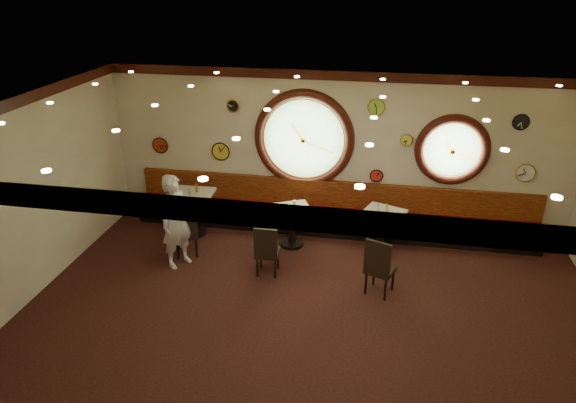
# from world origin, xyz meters

# --- Properties ---
(floor) EXTENTS (9.00, 6.00, 0.00)m
(floor) POSITION_xyz_m (0.00, 0.00, 0.00)
(floor) COLOR black
(floor) RESTS_ON ground
(ceiling) EXTENTS (9.00, 6.00, 0.02)m
(ceiling) POSITION_xyz_m (0.00, 0.00, 3.20)
(ceiling) COLOR gold
(ceiling) RESTS_ON wall_back
(wall_back) EXTENTS (9.00, 0.02, 3.20)m
(wall_back) POSITION_xyz_m (0.00, 3.00, 1.60)
(wall_back) COLOR beige
(wall_back) RESTS_ON floor
(wall_front) EXTENTS (9.00, 0.02, 3.20)m
(wall_front) POSITION_xyz_m (0.00, -3.00, 1.60)
(wall_front) COLOR beige
(wall_front) RESTS_ON floor
(wall_left) EXTENTS (0.02, 6.00, 3.20)m
(wall_left) POSITION_xyz_m (-4.50, 0.00, 1.60)
(wall_left) COLOR beige
(wall_left) RESTS_ON floor
(molding_back) EXTENTS (9.00, 0.10, 0.18)m
(molding_back) POSITION_xyz_m (0.00, 2.95, 3.11)
(molding_back) COLOR #351009
(molding_back) RESTS_ON wall_back
(molding_front) EXTENTS (9.00, 0.10, 0.18)m
(molding_front) POSITION_xyz_m (0.00, -2.95, 3.11)
(molding_front) COLOR #351009
(molding_front) RESTS_ON wall_back
(molding_left) EXTENTS (0.10, 6.00, 0.18)m
(molding_left) POSITION_xyz_m (-4.45, 0.00, 3.11)
(molding_left) COLOR #351009
(molding_left) RESTS_ON wall_back
(banquette_base) EXTENTS (8.00, 0.55, 0.20)m
(banquette_base) POSITION_xyz_m (0.00, 2.72, 0.10)
(banquette_base) COLOR black
(banquette_base) RESTS_ON floor
(banquette_seat) EXTENTS (8.00, 0.55, 0.30)m
(banquette_seat) POSITION_xyz_m (0.00, 2.72, 0.35)
(banquette_seat) COLOR #5C0F07
(banquette_seat) RESTS_ON banquette_base
(banquette_back) EXTENTS (8.00, 0.10, 0.55)m
(banquette_back) POSITION_xyz_m (0.00, 2.94, 0.75)
(banquette_back) COLOR #5F0807
(banquette_back) RESTS_ON wall_back
(porthole_left_glass) EXTENTS (1.66, 0.02, 1.66)m
(porthole_left_glass) POSITION_xyz_m (-0.60, 3.00, 1.85)
(porthole_left_glass) COLOR #8DC173
(porthole_left_glass) RESTS_ON wall_back
(porthole_left_frame) EXTENTS (1.98, 0.18, 1.98)m
(porthole_left_frame) POSITION_xyz_m (-0.60, 2.98, 1.85)
(porthole_left_frame) COLOR #351009
(porthole_left_frame) RESTS_ON wall_back
(porthole_left_ring) EXTENTS (1.61, 0.03, 1.61)m
(porthole_left_ring) POSITION_xyz_m (-0.60, 2.95, 1.85)
(porthole_left_ring) COLOR gold
(porthole_left_ring) RESTS_ON wall_back
(porthole_right_glass) EXTENTS (1.10, 0.02, 1.10)m
(porthole_right_glass) POSITION_xyz_m (2.20, 3.00, 1.80)
(porthole_right_glass) COLOR #8DC173
(porthole_right_glass) RESTS_ON wall_back
(porthole_right_frame) EXTENTS (1.38, 0.18, 1.38)m
(porthole_right_frame) POSITION_xyz_m (2.20, 2.98, 1.80)
(porthole_right_frame) COLOR #351009
(porthole_right_frame) RESTS_ON wall_back
(porthole_right_ring) EXTENTS (1.09, 0.03, 1.09)m
(porthole_right_ring) POSITION_xyz_m (2.20, 2.95, 1.80)
(porthole_right_ring) COLOR gold
(porthole_right_ring) RESTS_ON wall_back
(wall_clock_0) EXTENTS (0.36, 0.03, 0.36)m
(wall_clock_0) POSITION_xyz_m (-2.30, 2.96, 1.50)
(wall_clock_0) COLOR yellow
(wall_clock_0) RESTS_ON wall_back
(wall_clock_1) EXTENTS (0.22, 0.03, 0.22)m
(wall_clock_1) POSITION_xyz_m (1.35, 2.96, 1.95)
(wall_clock_1) COLOR #F3F953
(wall_clock_1) RESTS_ON wall_back
(wall_clock_2) EXTENTS (0.28, 0.03, 0.28)m
(wall_clock_2) POSITION_xyz_m (3.30, 2.96, 2.40)
(wall_clock_2) COLOR black
(wall_clock_2) RESTS_ON wall_back
(wall_clock_3) EXTENTS (0.24, 0.03, 0.24)m
(wall_clock_3) POSITION_xyz_m (-2.00, 2.96, 2.45)
(wall_clock_3) COLOR black
(wall_clock_3) RESTS_ON wall_back
(wall_clock_4) EXTENTS (0.24, 0.03, 0.24)m
(wall_clock_4) POSITION_xyz_m (0.85, 2.96, 1.20)
(wall_clock_4) COLOR red
(wall_clock_4) RESTS_ON wall_back
(wall_clock_5) EXTENTS (0.30, 0.03, 0.30)m
(wall_clock_5) POSITION_xyz_m (0.75, 2.96, 2.55)
(wall_clock_5) COLOR #9FE046
(wall_clock_5) RESTS_ON wall_back
(wall_clock_6) EXTENTS (0.34, 0.03, 0.34)m
(wall_clock_6) POSITION_xyz_m (3.55, 2.96, 1.45)
(wall_clock_6) COLOR white
(wall_clock_6) RESTS_ON wall_back
(wall_clock_7) EXTENTS (0.32, 0.03, 0.32)m
(wall_clock_7) POSITION_xyz_m (-3.60, 2.96, 1.55)
(wall_clock_7) COLOR #B82F12
(wall_clock_7) RESTS_ON wall_back
(table_a) EXTENTS (0.81, 0.81, 0.87)m
(table_a) POSITION_xyz_m (-2.69, 2.16, 0.55)
(table_a) COLOR black
(table_a) RESTS_ON floor
(table_b) EXTENTS (0.94, 0.94, 0.78)m
(table_b) POSITION_xyz_m (-0.67, 2.04, 0.49)
(table_b) COLOR black
(table_b) RESTS_ON floor
(table_c) EXTENTS (0.93, 0.93, 0.79)m
(table_c) POSITION_xyz_m (1.02, 2.17, 0.50)
(table_c) COLOR black
(table_c) RESTS_ON floor
(chair_a) EXTENTS (0.55, 0.55, 0.63)m
(chair_a) POSITION_xyz_m (-2.50, 1.29, 0.59)
(chair_a) COLOR black
(chair_a) RESTS_ON floor
(chair_b) EXTENTS (0.41, 0.41, 0.59)m
(chair_b) POSITION_xyz_m (-0.90, 0.92, 0.54)
(chair_b) COLOR black
(chair_b) RESTS_ON floor
(chair_c) EXTENTS (0.56, 0.56, 0.64)m
(chair_c) POSITION_xyz_m (0.99, 0.67, 0.59)
(chair_c) COLOR black
(chair_c) RESTS_ON floor
(condiment_a_salt) EXTENTS (0.03, 0.03, 0.09)m
(condiment_a_salt) POSITION_xyz_m (-2.75, 2.21, 0.92)
(condiment_a_salt) COLOR silver
(condiment_a_salt) RESTS_ON table_a
(condiment_b_salt) EXTENTS (0.04, 0.04, 0.10)m
(condiment_b_salt) POSITION_xyz_m (-0.77, 2.14, 0.83)
(condiment_b_salt) COLOR silver
(condiment_b_salt) RESTS_ON table_b
(condiment_c_salt) EXTENTS (0.04, 0.04, 0.11)m
(condiment_c_salt) POSITION_xyz_m (0.93, 2.25, 0.84)
(condiment_c_salt) COLOR silver
(condiment_c_salt) RESTS_ON table_c
(condiment_a_pepper) EXTENTS (0.03, 0.03, 0.09)m
(condiment_a_pepper) POSITION_xyz_m (-2.69, 2.08, 0.92)
(condiment_a_pepper) COLOR #BCBCC0
(condiment_a_pepper) RESTS_ON table_a
(condiment_b_pepper) EXTENTS (0.04, 0.04, 0.11)m
(condiment_b_pepper) POSITION_xyz_m (-0.64, 1.96, 0.83)
(condiment_b_pepper) COLOR silver
(condiment_b_pepper) RESTS_ON table_b
(condiment_c_pepper) EXTENTS (0.04, 0.04, 0.11)m
(condiment_c_pepper) POSITION_xyz_m (1.09, 2.09, 0.84)
(condiment_c_pepper) COLOR silver
(condiment_c_pepper) RESTS_ON table_c
(condiment_a_bottle) EXTENTS (0.06, 0.06, 0.18)m
(condiment_a_bottle) POSITION_xyz_m (-2.61, 2.26, 0.96)
(condiment_a_bottle) COLOR orange
(condiment_a_bottle) RESTS_ON table_a
(condiment_b_bottle) EXTENTS (0.05, 0.05, 0.17)m
(condiment_b_bottle) POSITION_xyz_m (-0.63, 2.07, 0.86)
(condiment_b_bottle) COLOR gold
(condiment_b_bottle) RESTS_ON table_b
(condiment_c_bottle) EXTENTS (0.04, 0.04, 0.14)m
(condiment_c_bottle) POSITION_xyz_m (1.08, 2.27, 0.86)
(condiment_c_bottle) COLOR gold
(condiment_c_bottle) RESTS_ON table_c
(waiter) EXTENTS (0.68, 0.75, 1.72)m
(waiter) POSITION_xyz_m (-2.53, 0.99, 0.86)
(waiter) COLOR white
(waiter) RESTS_ON floor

